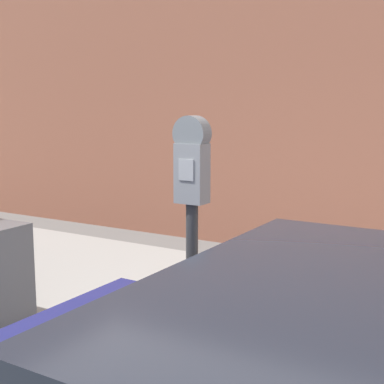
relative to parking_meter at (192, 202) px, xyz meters
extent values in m
cube|color=#9E9B96|center=(0.39, 1.22, -1.20)|extent=(24.00, 2.80, 0.11)
cylinder|color=#2D2D30|center=(0.00, 0.00, -0.58)|extent=(0.08, 0.08, 1.14)
cube|color=slate|center=(0.00, 0.00, 0.18)|extent=(0.19, 0.13, 0.37)
cube|color=gray|center=(0.00, -0.07, 0.21)|extent=(0.10, 0.01, 0.13)
cylinder|color=slate|center=(0.00, 0.00, 0.43)|extent=(0.22, 0.11, 0.22)
camera|label=1|loc=(1.69, -2.85, 0.57)|focal=50.00mm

